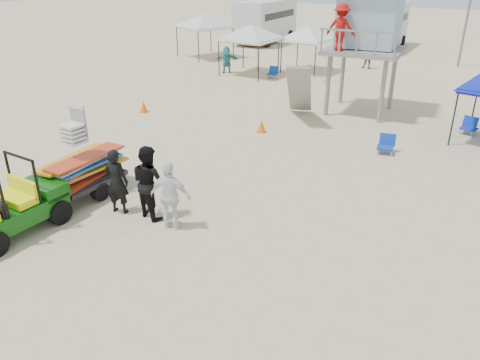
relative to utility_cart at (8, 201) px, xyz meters
The scene contains 20 objects.
ground 4.27m from the utility_cart, ahead, with size 140.00×140.00×0.00m, color beige.
utility_cart is the anchor object (origin of this frame).
surf_trailer 2.34m from the utility_cart, 89.87° to the left, with size 1.48×2.56×2.29m.
man_left 2.54m from the utility_cart, 53.21° to the left, with size 0.64×0.42×1.76m, color black.
man_mid 3.29m from the utility_cart, 43.93° to the left, with size 0.93×0.72×1.91m, color black.
man_right 3.81m from the utility_cart, 32.27° to the left, with size 1.02×0.43×1.74m, color white.
lifeguard_tower 15.09m from the utility_cart, 72.95° to the left, with size 3.18×3.18×4.90m.
canopy_white_a 18.84m from the utility_cart, 99.95° to the left, with size 2.95×2.95×3.21m.
canopy_white_b 23.49m from the utility_cart, 111.32° to the left, with size 3.91×3.91×3.24m.
canopy_white_c 20.86m from the utility_cart, 92.02° to the left, with size 2.77×2.77×3.05m.
umbrella_a 19.68m from the utility_cart, 99.52° to the left, with size 1.86×1.90×1.71m, color #B03412.
umbrella_b 18.54m from the utility_cart, 85.94° to the left, with size 1.85×1.88×1.70m, color yellow.
cone_near 9.74m from the utility_cart, 78.47° to the left, with size 0.34×0.34×0.50m, color orange.
cone_far 10.16m from the utility_cart, 111.69° to the left, with size 0.34×0.34×0.50m, color #FF6708.
beach_chair_a 18.38m from the utility_cart, 95.29° to the left, with size 0.61×0.65×0.64m.
beach_chair_b 11.76m from the utility_cart, 55.59° to the left, with size 0.62×0.67×0.64m.
beach_chair_c 16.01m from the utility_cart, 55.94° to the left, with size 0.67×0.73×0.64m.
rv_far_left 30.86m from the utility_cart, 104.69° to the left, with size 2.64×6.80×3.25m.
rv_mid_left 31.37m from the utility_cart, 87.85° to the left, with size 2.65×6.50×3.25m.
distant_beachgoers 20.37m from the utility_cart, 95.13° to the left, with size 8.14×6.05×1.53m.
Camera 1 is at (5.32, -5.75, 5.95)m, focal length 35.00 mm.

